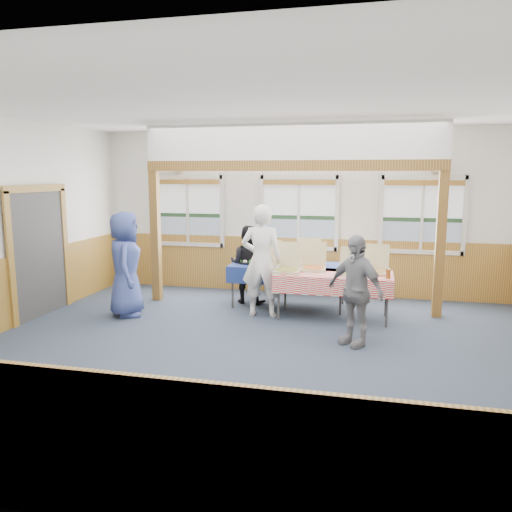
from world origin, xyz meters
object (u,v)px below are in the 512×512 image
(woman_white, at_px, (262,261))
(woman_black, at_px, (248,264))
(table_left, at_px, (289,268))
(man_blue, at_px, (125,264))
(table_right, at_px, (334,276))
(person_grey, at_px, (355,290))

(woman_white, xyz_separation_m, woman_black, (-0.44, 0.81, -0.22))
(woman_white, bearing_deg, table_left, -117.33)
(man_blue, bearing_deg, woman_black, -77.20)
(woman_white, relative_size, woman_black, 1.31)
(table_right, bearing_deg, table_left, 160.35)
(table_left, distance_m, table_right, 1.02)
(table_left, bearing_deg, woman_white, -136.38)
(table_right, xyz_separation_m, man_blue, (-3.38, -0.62, 0.17))
(table_right, height_order, woman_white, woman_white)
(table_right, relative_size, man_blue, 1.16)
(woman_white, relative_size, man_blue, 1.07)
(man_blue, bearing_deg, woman_white, -101.03)
(table_left, distance_m, person_grey, 2.18)
(table_left, height_order, table_right, same)
(woman_white, xyz_separation_m, person_grey, (1.55, -1.08, -0.16))
(woman_black, height_order, man_blue, man_blue)
(woman_white, bearing_deg, person_grey, 142.54)
(table_right, bearing_deg, man_blue, -154.51)
(person_grey, bearing_deg, woman_black, 173.42)
(man_blue, height_order, person_grey, man_blue)
(table_left, height_order, person_grey, person_grey)
(man_blue, relative_size, person_grey, 1.13)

